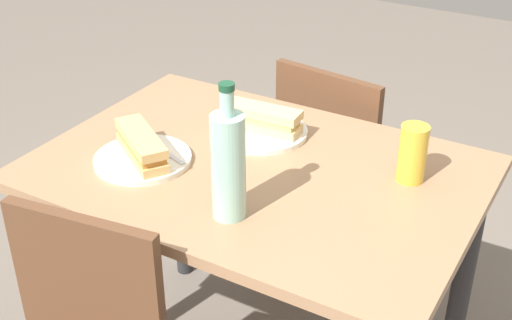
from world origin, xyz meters
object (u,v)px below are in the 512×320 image
(chair_far, at_px, (339,163))
(baguette_sandwich_far, at_px, (141,145))
(water_bottle, at_px, (228,164))
(beer_glass, at_px, (413,153))
(plate_near, at_px, (262,132))
(knife_near, at_px, (267,119))
(plate_far, at_px, (143,159))
(baguette_sandwich_near, at_px, (262,119))
(knife_far, at_px, (161,149))
(dining_table, at_px, (256,207))

(chair_far, xyz_separation_m, baguette_sandwich_far, (-0.26, -0.72, 0.33))
(water_bottle, distance_m, beer_glass, 0.48)
(plate_near, relative_size, knife_near, 1.42)
(plate_near, relative_size, plate_far, 1.00)
(chair_far, xyz_separation_m, plate_far, (-0.26, -0.72, 0.29))
(baguette_sandwich_far, bearing_deg, plate_near, 56.47)
(chair_far, relative_size, knife_near, 4.74)
(knife_near, distance_m, baguette_sandwich_far, 0.39)
(knife_near, xyz_separation_m, beer_glass, (0.46, -0.08, 0.06))
(plate_near, distance_m, baguette_sandwich_near, 0.04)
(chair_far, height_order, knife_far, chair_far)
(plate_far, bearing_deg, baguette_sandwich_far, 26.57)
(plate_near, relative_size, baguette_sandwich_far, 1.10)
(dining_table, bearing_deg, chair_far, 91.11)
(chair_far, distance_m, plate_far, 0.82)
(plate_near, relative_size, water_bottle, 0.78)
(chair_far, bearing_deg, water_bottle, -85.13)
(knife_near, xyz_separation_m, baguette_sandwich_far, (-0.18, -0.35, 0.03))
(knife_near, relative_size, plate_far, 0.70)
(dining_table, distance_m, water_bottle, 0.35)
(dining_table, height_order, chair_far, chair_far)
(baguette_sandwich_near, relative_size, plate_far, 0.87)
(baguette_sandwich_far, height_order, beer_glass, beer_glass)
(plate_near, bearing_deg, dining_table, -65.42)
(chair_far, height_order, water_bottle, water_bottle)
(plate_near, bearing_deg, plate_far, -123.53)
(beer_glass, bearing_deg, knife_far, -160.86)
(knife_far, bearing_deg, baguette_sandwich_far, -112.20)
(plate_far, xyz_separation_m, knife_far, (0.02, 0.05, 0.01))
(knife_far, bearing_deg, water_bottle, -25.57)
(plate_near, distance_m, knife_near, 0.06)
(dining_table, bearing_deg, baguette_sandwich_far, -155.02)
(dining_table, relative_size, beer_glass, 7.58)
(plate_far, height_order, knife_far, knife_far)
(dining_table, relative_size, baguette_sandwich_near, 5.07)
(dining_table, height_order, plate_near, plate_near)
(dining_table, distance_m, baguette_sandwich_far, 0.35)
(knife_near, height_order, baguette_sandwich_far, baguette_sandwich_far)
(baguette_sandwich_far, bearing_deg, dining_table, 24.98)
(water_bottle, height_order, beer_glass, water_bottle)
(baguette_sandwich_near, distance_m, beer_glass, 0.44)
(knife_far, distance_m, water_bottle, 0.36)
(chair_far, relative_size, knife_far, 4.91)
(plate_near, height_order, plate_far, same)
(dining_table, xyz_separation_m, plate_far, (-0.27, -0.13, 0.13))
(dining_table, bearing_deg, plate_near, 114.58)
(water_bottle, bearing_deg, beer_glass, 49.51)
(plate_near, bearing_deg, chair_far, 81.24)
(dining_table, distance_m, plate_near, 0.23)
(dining_table, xyz_separation_m, beer_glass, (0.37, 0.14, 0.20))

